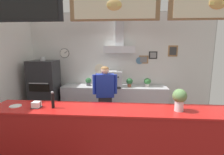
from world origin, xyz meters
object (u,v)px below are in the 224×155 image
espresso_machine (113,79)px  pepper_grinder (53,100)px  potted_oregano (147,82)px  potted_thyme (129,82)px  napkin_holder (36,105)px  shop_worker (105,98)px  pizza_oven (45,90)px  condiment_plate (16,106)px  basil_vase (179,99)px  potted_sage (88,81)px

espresso_machine → pepper_grinder: size_ratio=1.80×
potted_oregano → potted_thyme: (-0.52, -0.04, 0.00)m
napkin_holder → shop_worker: bearing=51.9°
pizza_oven → napkin_holder: size_ratio=11.58×
shop_worker → espresso_machine: bearing=-106.0°
potted_oregano → potted_thyme: potted_oregano is taller
condiment_plate → basil_vase: size_ratio=0.56×
pizza_oven → espresso_machine: pizza_oven is taller
condiment_plate → basil_vase: basil_vase is taller
potted_thyme → napkin_holder: napkin_holder is taller
potted_sage → basil_vase: (1.95, -2.32, 0.22)m
condiment_plate → napkin_holder: (0.39, -0.03, 0.04)m
pizza_oven → potted_oregano: bearing=5.7°
pepper_grinder → potted_thyme: bearing=59.9°
espresso_machine → potted_oregano: 1.00m
shop_worker → napkin_holder: bearing=42.6°
shop_worker → napkin_holder: 1.66m
potted_thyme → potted_sage: size_ratio=1.06×
potted_oregano → potted_sage: 1.73m
potted_thyme → napkin_holder: (-1.61, -2.28, 0.05)m
pizza_oven → napkin_holder: pizza_oven is taller
pizza_oven → basil_vase: pizza_oven is taller
espresso_machine → potted_thyme: bearing=-1.4°
potted_oregano → condiment_plate: 3.40m
espresso_machine → pepper_grinder: 2.44m
condiment_plate → potted_oregano: bearing=42.3°
potted_oregano → pizza_oven: bearing=-174.3°
pizza_oven → espresso_machine: (1.94, 0.27, 0.29)m
espresso_machine → basil_vase: basil_vase is taller
espresso_machine → potted_oregano: (0.99, 0.03, -0.08)m
espresso_machine → condiment_plate: bearing=-124.0°
condiment_plate → shop_worker: bearing=41.8°
potted_sage → condiment_plate: bearing=-108.8°
espresso_machine → potted_sage: 0.74m
espresso_machine → napkin_holder: espresso_machine is taller
condiment_plate → pepper_grinder: bearing=-2.4°
potted_thyme → condiment_plate: bearing=-131.7°
potted_thyme → potted_sage: bearing=177.1°
espresso_machine → basil_vase: 2.58m
potted_sage → napkin_holder: 2.38m
shop_worker → basil_vase: shop_worker is taller
pepper_grinder → pizza_oven: bearing=118.6°
potted_thyme → condiment_plate: 3.01m
espresso_machine → potted_thyme: (0.48, -0.01, -0.07)m
shop_worker → pizza_oven: bearing=-31.3°
pepper_grinder → potted_sage: bearing=87.4°
pizza_oven → basil_vase: size_ratio=4.93×
pizza_oven → napkin_holder: bearing=-68.1°
condiment_plate → napkin_holder: napkin_holder is taller
pepper_grinder → basil_vase: 2.06m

